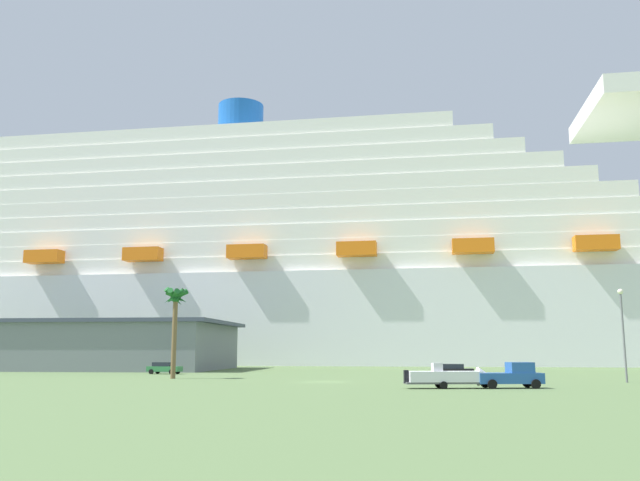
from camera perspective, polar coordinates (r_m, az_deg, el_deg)
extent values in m
plane|color=#567042|center=(98.99, 3.29, -11.31)|extent=(600.00, 600.00, 0.00)
cube|color=white|center=(146.99, 3.92, -6.93)|extent=(196.27, 30.09, 19.25)
cube|color=white|center=(147.91, 3.87, -2.55)|extent=(172.72, 27.68, 3.36)
cube|color=white|center=(148.78, 2.35, -1.29)|extent=(162.32, 27.09, 3.36)
cube|color=white|center=(149.82, 0.85, -0.06)|extent=(155.54, 26.88, 3.36)
cube|color=white|center=(151.03, -0.63, 1.16)|extent=(147.87, 26.26, 3.36)
cube|color=white|center=(152.40, -2.08, 2.36)|extent=(141.63, 25.85, 3.36)
cube|color=white|center=(153.94, -3.50, 3.53)|extent=(135.01, 25.63, 3.36)
cube|color=white|center=(155.63, -4.91, 4.68)|extent=(130.29, 25.10, 3.36)
cube|color=white|center=(157.47, -6.28, 5.79)|extent=(123.58, 24.48, 3.36)
cube|color=white|center=(159.46, -7.63, 6.88)|extent=(119.15, 23.80, 3.36)
cube|color=white|center=(161.59, -8.94, 7.94)|extent=(110.82, 23.15, 3.36)
cube|color=white|center=(161.32, 25.38, 10.17)|extent=(19.64, 33.02, 4.00)
cylinder|color=#1959B2|center=(161.76, -6.88, 10.09)|extent=(10.81, 10.81, 8.52)
cube|color=orange|center=(155.94, -22.78, -1.31)|extent=(8.00, 3.20, 2.80)
cube|color=orange|center=(145.07, -15.09, -1.17)|extent=(8.00, 3.20, 2.80)
cube|color=orange|center=(137.20, -6.35, -0.98)|extent=(8.00, 3.20, 2.80)
cube|color=orange|center=(132.85, 3.20, -0.75)|extent=(8.00, 3.20, 2.80)
cube|color=orange|center=(132.37, 13.10, -0.48)|extent=(8.00, 3.20, 2.80)
cube|color=orange|center=(135.82, 22.78, -0.21)|extent=(8.00, 3.20, 2.80)
cube|color=slate|center=(123.08, -23.85, -8.46)|extent=(67.01, 29.93, 7.31)
cube|color=#3F4759|center=(123.16, -23.73, -6.62)|extent=(69.69, 31.13, 0.60)
cube|color=#2659A5|center=(59.97, 16.04, -11.39)|extent=(5.90, 3.19, 0.90)
cube|color=#2659A5|center=(60.28, 16.92, -10.48)|extent=(2.37, 2.24, 0.90)
cube|color=#26333F|center=(60.51, 17.53, -10.53)|extent=(0.47, 1.66, 0.63)
cylinder|color=black|center=(61.59, 17.50, -11.68)|extent=(0.84, 0.45, 0.80)
cylinder|color=black|center=(59.72, 18.19, -11.73)|extent=(0.84, 0.45, 0.80)
cylinder|color=black|center=(60.39, 14.10, -11.88)|extent=(0.84, 0.45, 0.80)
cylinder|color=black|center=(58.48, 14.69, -11.95)|extent=(0.84, 0.45, 0.80)
cube|color=#595960|center=(58.41, 10.75, -12.02)|extent=(7.03, 3.09, 0.16)
cube|color=#595960|center=(59.50, 14.61, -11.83)|extent=(2.21, 0.61, 0.10)
cylinder|color=black|center=(59.22, 10.24, -12.14)|extent=(0.67, 0.36, 0.64)
cylinder|color=black|center=(57.47, 10.66, -12.22)|extent=(0.67, 0.36, 0.64)
cube|color=white|center=(58.38, 10.73, -11.50)|extent=(6.47, 3.13, 0.90)
cone|color=white|center=(59.32, 14.09, -11.35)|extent=(1.53, 1.85, 1.62)
cube|color=silver|center=(58.21, 10.10, -10.74)|extent=(1.00, 1.15, 0.70)
cube|color=black|center=(57.68, 7.47, -11.61)|extent=(0.46, 0.57, 1.10)
cylinder|color=brown|center=(78.35, -12.51, -8.23)|extent=(0.56, 0.56, 9.21)
cone|color=#195923|center=(78.41, -12.12, -4.80)|extent=(0.74, 2.74, 1.89)
cone|color=#195923|center=(78.66, -12.11, -4.81)|extent=(2.14, 2.63, 1.90)
cone|color=#195923|center=(78.94, -12.28, -4.82)|extent=(2.74, 0.72, 1.87)
cone|color=#195923|center=(78.92, -12.53, -4.81)|extent=(2.15, 2.35, 2.33)
cone|color=#195923|center=(78.65, -12.67, -4.79)|extent=(1.14, 2.78, 1.96)
cone|color=#195923|center=(78.40, -12.65, -4.78)|extent=(2.49, 2.38, 1.82)
cone|color=#195923|center=(78.21, -12.52, -4.77)|extent=(2.74, 0.89, 1.97)
cone|color=#195923|center=(78.21, -12.26, -4.78)|extent=(2.32, 2.47, 2.00)
sphere|color=#195923|center=(78.56, -12.39, -4.87)|extent=(1.10, 1.10, 1.10)
cylinder|color=slate|center=(74.35, 24.82, -7.66)|extent=(0.20, 0.20, 8.92)
sphere|color=#F9F2CC|center=(74.57, 24.57, -4.04)|extent=(0.56, 0.56, 0.56)
cube|color=#2D723F|center=(93.37, -13.31, -10.77)|extent=(4.74, 2.24, 0.70)
cube|color=#1E232D|center=(93.46, -13.42, -10.38)|extent=(2.72, 1.86, 0.55)
cylinder|color=black|center=(93.45, -12.23, -11.02)|extent=(0.68, 0.29, 0.66)
cylinder|color=black|center=(91.88, -12.75, -11.04)|extent=(0.68, 0.29, 0.66)
cylinder|color=black|center=(94.88, -13.88, -10.94)|extent=(0.68, 0.29, 0.66)
cylinder|color=black|center=(93.34, -14.42, -10.94)|extent=(0.68, 0.29, 0.66)
cube|color=black|center=(81.86, 11.62, -11.05)|extent=(4.39, 1.94, 0.70)
cube|color=#1E232D|center=(81.83, 11.45, -10.62)|extent=(2.47, 1.71, 0.55)
cylinder|color=black|center=(82.88, 12.60, -11.24)|extent=(0.66, 0.23, 0.66)
cylinder|color=black|center=(81.05, 12.70, -11.28)|extent=(0.66, 0.23, 0.66)
cylinder|color=black|center=(82.72, 10.57, -11.31)|extent=(0.66, 0.23, 0.66)
cylinder|color=black|center=(80.88, 10.63, -11.36)|extent=(0.66, 0.23, 0.66)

